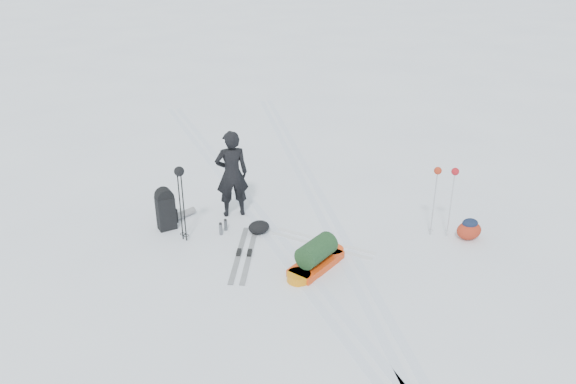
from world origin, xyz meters
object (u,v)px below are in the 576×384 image
object	(u,v)px
pulk_sled	(316,257)
skier	(232,174)
ski_poles_black	(180,181)
expedition_rucksack	(168,209)

from	to	relation	value
pulk_sled	skier	bearing A→B (deg)	76.44
pulk_sled	ski_poles_black	size ratio (longest dim) A/B	0.94
skier	pulk_sled	bearing A→B (deg)	114.56
pulk_sled	expedition_rucksack	bearing A→B (deg)	100.33
skier	ski_poles_black	world-z (taller)	skier
skier	pulk_sled	xyz separation A→B (m)	(0.87, -2.32, -0.67)
ski_poles_black	pulk_sled	bearing A→B (deg)	-38.30
skier	pulk_sled	distance (m)	2.57
pulk_sled	ski_poles_black	distance (m)	2.71
pulk_sled	expedition_rucksack	world-z (taller)	expedition_rucksack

